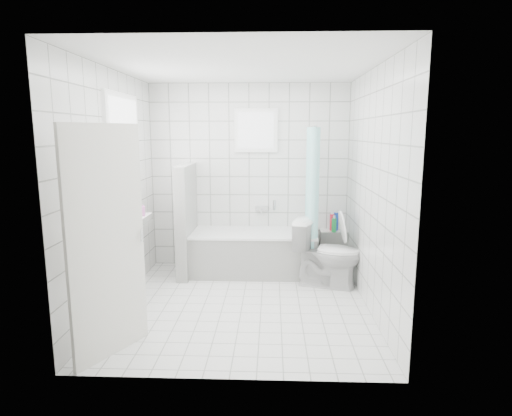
{
  "coord_description": "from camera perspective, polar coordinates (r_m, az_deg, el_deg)",
  "views": [
    {
      "loc": [
        0.33,
        -4.58,
        1.92
      ],
      "look_at": [
        0.14,
        0.35,
        1.05
      ],
      "focal_mm": 30.0,
      "sensor_mm": 36.0,
      "label": 1
    }
  ],
  "objects": [
    {
      "name": "tub_faucet",
      "position": [
        6.14,
        0.75,
        -0.03
      ],
      "size": [
        0.18,
        0.06,
        0.06
      ],
      "primitive_type": "cube",
      "color": "silver",
      "rests_on": "wall_back"
    },
    {
      "name": "ground",
      "position": [
        4.98,
        -1.84,
        -12.7
      ],
      "size": [
        3.0,
        3.0,
        0.0
      ],
      "primitive_type": "plane",
      "color": "white",
      "rests_on": "ground"
    },
    {
      "name": "bathtub",
      "position": [
        5.94,
        -0.32,
        -5.92
      ],
      "size": [
        1.69,
        0.77,
        0.58
      ],
      "color": "white",
      "rests_on": "ground"
    },
    {
      "name": "wall_back",
      "position": [
        6.12,
        -0.92,
        4.19
      ],
      "size": [
        2.8,
        0.02,
        2.6
      ],
      "primitive_type": "cube",
      "color": "white",
      "rests_on": "ground"
    },
    {
      "name": "toilet",
      "position": [
        5.49,
        9.48,
        -5.98
      ],
      "size": [
        0.92,
        0.68,
        0.84
      ],
      "primitive_type": "imported",
      "rotation": [
        0.0,
        0.0,
        1.3
      ],
      "color": "white",
      "rests_on": "ground"
    },
    {
      "name": "window_back",
      "position": [
        6.04,
        -0.0,
        10.29
      ],
      "size": [
        0.5,
        0.01,
        0.5
      ],
      "primitive_type": "cube",
      "color": "white",
      "rests_on": "wall_back"
    },
    {
      "name": "tiled_ledge",
      "position": [
        6.25,
        10.35,
        -5.43
      ],
      "size": [
        0.4,
        0.24,
        0.55
      ],
      "primitive_type": "cube",
      "color": "white",
      "rests_on": "ground"
    },
    {
      "name": "sill_bottles",
      "position": [
        5.16,
        -16.26,
        -0.29
      ],
      "size": [
        0.16,
        0.77,
        0.31
      ],
      "color": "white",
      "rests_on": "window_sill"
    },
    {
      "name": "curtain_rod",
      "position": [
        5.7,
        7.71,
        10.72
      ],
      "size": [
        0.02,
        0.8,
        0.02
      ],
      "primitive_type": "cylinder",
      "rotation": [
        1.57,
        0.0,
        0.0
      ],
      "color": "silver",
      "rests_on": "wall_back"
    },
    {
      "name": "window_sill",
      "position": [
        5.26,
        -16.06,
        -2.03
      ],
      "size": [
        0.18,
        1.02,
        0.08
      ],
      "primitive_type": "cube",
      "color": "white",
      "rests_on": "wall_left"
    },
    {
      "name": "wall_right",
      "position": [
        4.74,
        15.21,
        2.14
      ],
      "size": [
        0.02,
        3.0,
        2.6
      ],
      "primitive_type": "cube",
      "color": "white",
      "rests_on": "ground"
    },
    {
      "name": "ledge_bottles",
      "position": [
        6.13,
        10.37,
        -1.96
      ],
      "size": [
        0.12,
        0.18,
        0.26
      ],
      "color": "green",
      "rests_on": "tiled_ledge"
    },
    {
      "name": "wall_front",
      "position": [
        3.16,
        -3.86,
        -1.37
      ],
      "size": [
        2.8,
        0.02,
        2.6
      ],
      "primitive_type": "cube",
      "color": "white",
      "rests_on": "ground"
    },
    {
      "name": "door",
      "position": [
        3.84,
        -19.24,
        -4.47
      ],
      "size": [
        0.41,
        0.73,
        2.0
      ],
      "primitive_type": "cube",
      "rotation": [
        0.0,
        0.0,
        -0.49
      ],
      "color": "silver",
      "rests_on": "ground"
    },
    {
      "name": "window_left",
      "position": [
        5.17,
        -16.93,
        6.02
      ],
      "size": [
        0.01,
        0.9,
        1.4
      ],
      "primitive_type": "cube",
      "color": "white",
      "rests_on": "wall_left"
    },
    {
      "name": "wall_left",
      "position": [
        4.93,
        -18.38,
        2.27
      ],
      "size": [
        0.02,
        3.0,
        2.6
      ],
      "primitive_type": "cube",
      "color": "white",
      "rests_on": "ground"
    },
    {
      "name": "shower_curtain",
      "position": [
        5.64,
        7.62,
        1.55
      ],
      "size": [
        0.14,
        0.48,
        1.78
      ],
      "primitive_type": null,
      "color": "#47D0C8",
      "rests_on": "curtain_rod"
    },
    {
      "name": "partition_wall",
      "position": [
        5.89,
        -9.23,
        -1.58
      ],
      "size": [
        0.15,
        0.85,
        1.5
      ],
      "primitive_type": "cube",
      "color": "white",
      "rests_on": "ground"
    },
    {
      "name": "ceiling",
      "position": [
        4.64,
        -2.02,
        18.42
      ],
      "size": [
        3.0,
        3.0,
        0.0
      ],
      "primitive_type": "plane",
      "rotation": [
        3.14,
        0.0,
        0.0
      ],
      "color": "white",
      "rests_on": "ground"
    }
  ]
}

